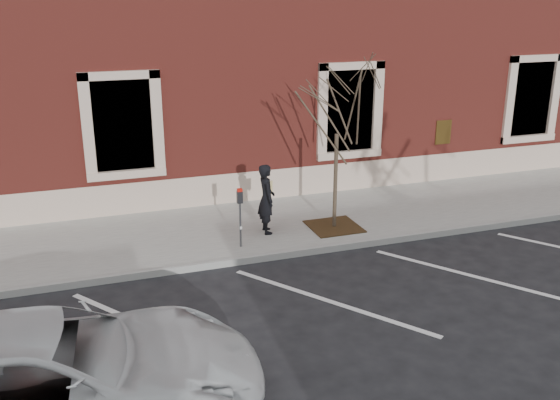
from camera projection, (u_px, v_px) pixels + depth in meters
name	position (u px, v px, depth m)	size (l,w,h in m)	color
ground	(289.00, 256.00, 13.54)	(120.00, 120.00, 0.00)	#28282B
sidewalk_near	(264.00, 226.00, 15.08)	(40.00, 3.50, 0.15)	#B5B4AA
curb_near	(290.00, 254.00, 13.47)	(40.00, 0.12, 0.15)	#9E9E99
parking_stripes	(329.00, 301.00, 11.56)	(28.00, 4.40, 0.01)	silver
building_civic	(204.00, 42.00, 19.20)	(40.00, 8.62, 8.00)	maroon
man	(266.00, 199.00, 14.24)	(0.59, 0.39, 1.62)	black
parking_meter	(240.00, 207.00, 13.37)	(0.12, 0.09, 1.33)	#595B60
tree_grate	(334.00, 226.00, 14.79)	(1.16, 1.16, 0.03)	#412A15
sapling	(338.00, 107.00, 13.89)	(2.46, 2.46, 4.09)	#4D3A2E
white_truck	(48.00, 379.00, 7.94)	(2.57, 5.56, 1.55)	silver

